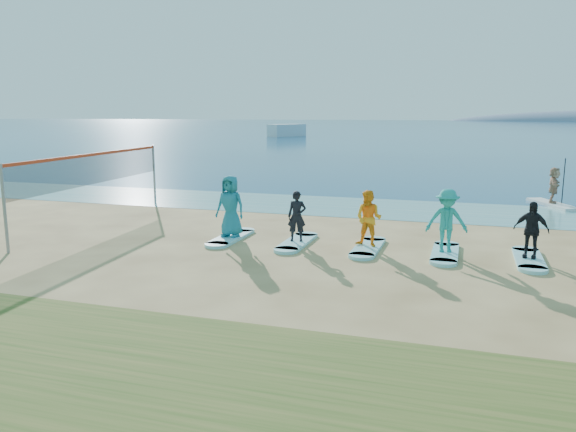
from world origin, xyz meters
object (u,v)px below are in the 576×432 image
(paddleboarder, at_px, (554,185))
(boat_offshore_a, at_px, (287,136))
(surfboard_0, at_px, (231,238))
(student_1, at_px, (297,216))
(volleyball_net, at_px, (95,169))
(paddleboard, at_px, (552,204))
(surfboard_1, at_px, (297,242))
(surfboard_3, at_px, (445,253))
(surfboard_2, at_px, (368,247))
(student_2, at_px, (369,218))
(student_0, at_px, (230,206))
(surfboard_4, at_px, (529,259))
(student_3, at_px, (447,221))
(student_4, at_px, (531,230))

(paddleboarder, distance_m, boat_offshore_a, 72.23)
(surfboard_0, distance_m, student_1, 2.27)
(student_1, bearing_deg, volleyball_net, 162.27)
(paddleboard, bearing_deg, volleyball_net, -174.12)
(surfboard_1, height_order, surfboard_3, same)
(surfboard_1, bearing_deg, boat_offshore_a, 108.17)
(volleyball_net, height_order, surfboard_2, volleyball_net)
(student_2, bearing_deg, student_1, -167.83)
(volleyball_net, xyz_separation_m, student_2, (9.81, -0.95, -1.01))
(paddleboarder, xyz_separation_m, student_0, (-10.33, -10.00, 0.17))
(paddleboarder, relative_size, surfboard_1, 0.68)
(student_1, xyz_separation_m, student_2, (2.13, 0.00, 0.05))
(surfboard_0, distance_m, surfboard_3, 6.39)
(student_1, relative_size, student_2, 0.93)
(surfboard_0, height_order, surfboard_4, same)
(student_3, bearing_deg, surfboard_0, 169.81)
(paddleboard, xyz_separation_m, boat_offshore_a, (-32.63, 64.43, -0.06))
(volleyball_net, relative_size, student_2, 5.65)
(surfboard_3, relative_size, student_3, 1.27)
(paddleboarder, relative_size, student_3, 0.86)
(student_2, xyz_separation_m, student_4, (4.26, 0.00, -0.05))
(student_1, distance_m, student_3, 4.26)
(surfboard_0, distance_m, surfboard_2, 4.26)
(paddleboarder, xyz_separation_m, student_2, (-6.07, -10.00, 0.03))
(student_2, height_order, student_3, student_3)
(paddleboarder, bearing_deg, surfboard_1, 148.57)
(volleyball_net, bearing_deg, boat_offshore_a, 102.84)
(surfboard_4, bearing_deg, surfboard_1, 180.00)
(surfboard_2, xyz_separation_m, surfboard_4, (4.26, 0.00, 0.00))
(boat_offshore_a, height_order, student_0, student_0)
(student_3, bearing_deg, student_4, -10.19)
(student_1, bearing_deg, paddleboarder, 40.02)
(paddleboard, bearing_deg, student_0, -159.71)
(boat_offshore_a, bearing_deg, surfboard_2, -45.88)
(boat_offshore_a, relative_size, student_0, 3.87)
(surfboard_3, bearing_deg, student_0, 180.00)
(paddleboarder, distance_m, student_4, 10.16)
(surfboard_0, bearing_deg, student_3, 0.00)
(surfboard_0, bearing_deg, paddleboarder, 44.08)
(volleyball_net, xyz_separation_m, surfboard_4, (14.07, -0.95, -1.86))
(student_0, height_order, surfboard_3, student_0)
(surfboard_1, bearing_deg, paddleboard, 50.66)
(paddleboard, distance_m, student_3, 10.79)
(surfboard_0, distance_m, surfboard_4, 8.52)
(surfboard_1, xyz_separation_m, student_3, (4.26, 0.00, 0.91))
(boat_offshore_a, height_order, student_4, student_4)
(paddleboarder, height_order, surfboard_3, paddleboarder)
(student_0, distance_m, student_3, 6.39)
(paddleboard, bearing_deg, boat_offshore_a, 93.06)
(paddleboard, height_order, student_0, student_0)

